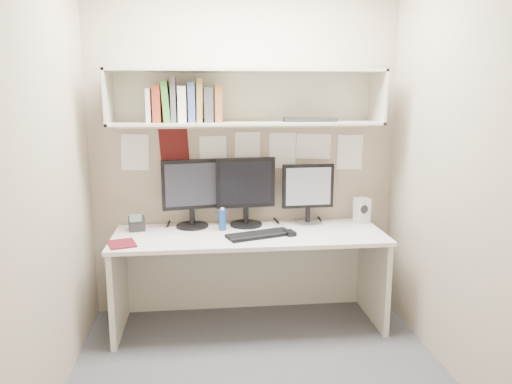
{
  "coord_description": "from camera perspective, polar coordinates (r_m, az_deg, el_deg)",
  "views": [
    {
      "loc": [
        -0.34,
        -2.9,
        1.76
      ],
      "look_at": [
        0.02,
        0.35,
        1.1
      ],
      "focal_mm": 35.0,
      "sensor_mm": 36.0,
      "label": 1
    }
  ],
  "objects": [
    {
      "name": "pinned_papers",
      "position": [
        3.95,
        -1.27,
        3.98
      ],
      "size": [
        1.92,
        0.01,
        0.48
      ],
      "primitive_type": null,
      "color": "white",
      "rests_on": "wall_back"
    },
    {
      "name": "monitor_right",
      "position": [
        3.94,
        5.96,
        0.06
      ],
      "size": [
        0.41,
        0.22,
        0.48
      ],
      "rotation": [
        0.0,
        0.0,
        0.05
      ],
      "color": "#A5A5AA",
      "rests_on": "desk"
    },
    {
      "name": "floor",
      "position": [
        3.41,
        0.37,
        -19.64
      ],
      "size": [
        2.4,
        2.0,
        0.01
      ],
      "primitive_type": "cube",
      "color": "#414146",
      "rests_on": "ground"
    },
    {
      "name": "mouse",
      "position": [
        3.66,
        3.89,
        -4.7
      ],
      "size": [
        0.09,
        0.12,
        0.03
      ],
      "primitive_type": "cube",
      "rotation": [
        0.0,
        0.0,
        0.26
      ],
      "color": "black",
      "rests_on": "desk"
    },
    {
      "name": "wall_front",
      "position": [
        1.99,
        3.74,
        -1.98
      ],
      "size": [
        2.4,
        0.02,
        2.6
      ],
      "primitive_type": "cube",
      "color": "gray",
      "rests_on": "ground"
    },
    {
      "name": "wall_back",
      "position": [
        3.95,
        -1.29,
        4.72
      ],
      "size": [
        2.4,
        0.02,
        2.6
      ],
      "primitive_type": "cube",
      "color": "gray",
      "rests_on": "ground"
    },
    {
      "name": "maroon_notebook",
      "position": [
        3.55,
        -15.08,
        -5.74
      ],
      "size": [
        0.23,
        0.26,
        0.01
      ],
      "primitive_type": "cube",
      "rotation": [
        0.0,
        0.0,
        0.3
      ],
      "color": "#570E18",
      "rests_on": "desk"
    },
    {
      "name": "desk_phone",
      "position": [
        3.86,
        -13.46,
        -3.52
      ],
      "size": [
        0.13,
        0.13,
        0.14
      ],
      "rotation": [
        0.0,
        0.0,
        0.21
      ],
      "color": "black",
      "rests_on": "desk"
    },
    {
      "name": "blue_bottle",
      "position": [
        3.77,
        -3.86,
        -3.17
      ],
      "size": [
        0.06,
        0.06,
        0.17
      ],
      "color": "navy",
      "rests_on": "desk"
    },
    {
      "name": "speaker",
      "position": [
        4.07,
        12.02,
        -2.06
      ],
      "size": [
        0.13,
        0.13,
        0.2
      ],
      "rotation": [
        0.0,
        0.0,
        0.35
      ],
      "color": "beige",
      "rests_on": "desk"
    },
    {
      "name": "monitor_center",
      "position": [
        3.86,
        -1.18,
        0.28
      ],
      "size": [
        0.46,
        0.25,
        0.53
      ],
      "rotation": [
        0.0,
        0.0,
        0.08
      ],
      "color": "black",
      "rests_on": "desk"
    },
    {
      "name": "book_stack",
      "position": [
        3.7,
        -8.12,
        10.05
      ],
      "size": [
        0.54,
        0.2,
        0.32
      ],
      "color": "silver",
      "rests_on": "overhead_hutch"
    },
    {
      "name": "overhead_hutch",
      "position": [
        3.78,
        -1.13,
        10.81
      ],
      "size": [
        2.0,
        0.38,
        0.4
      ],
      "color": "beige",
      "rests_on": "wall_back"
    },
    {
      "name": "keyboard",
      "position": [
        3.62,
        0.39,
        -4.91
      ],
      "size": [
        0.5,
        0.31,
        0.02
      ],
      "primitive_type": "cube",
      "rotation": [
        0.0,
        0.0,
        0.33
      ],
      "color": "black",
      "rests_on": "desk"
    },
    {
      "name": "wall_right",
      "position": [
        3.32,
        21.48,
        2.66
      ],
      "size": [
        0.02,
        2.0,
        2.6
      ],
      "primitive_type": "cube",
      "color": "gray",
      "rests_on": "ground"
    },
    {
      "name": "desk",
      "position": [
        3.83,
        -0.76,
        -9.92
      ],
      "size": [
        2.0,
        0.7,
        0.73
      ],
      "color": "silver",
      "rests_on": "floor"
    },
    {
      "name": "wall_left",
      "position": [
        3.06,
        -22.51,
        1.91
      ],
      "size": [
        0.02,
        2.0,
        2.6
      ],
      "primitive_type": "cube",
      "color": "gray",
      "rests_on": "ground"
    },
    {
      "name": "hutch_tray",
      "position": [
        3.77,
        6.17,
        8.21
      ],
      "size": [
        0.39,
        0.15,
        0.03
      ],
      "primitive_type": "cube",
      "rotation": [
        0.0,
        0.0,
        -0.02
      ],
      "color": "black",
      "rests_on": "overhead_hutch"
    },
    {
      "name": "monitor_left",
      "position": [
        3.85,
        -7.39,
        0.09
      ],
      "size": [
        0.45,
        0.25,
        0.52
      ],
      "rotation": [
        0.0,
        0.0,
        0.19
      ],
      "color": "black",
      "rests_on": "desk"
    }
  ]
}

